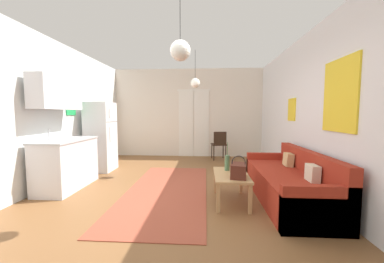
% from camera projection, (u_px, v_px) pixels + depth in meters
% --- Properties ---
extents(ground_plane, '(5.33, 7.90, 0.10)m').
position_uv_depth(ground_plane, '(170.00, 201.00, 3.62)').
color(ground_plane, brown).
extents(wall_back, '(4.93, 0.13, 2.82)m').
position_uv_depth(wall_back, '(188.00, 113.00, 7.18)').
color(wall_back, silver).
rests_on(wall_back, ground_plane).
extents(wall_right, '(0.12, 7.50, 2.82)m').
position_uv_depth(wall_right, '(326.00, 112.00, 3.35)').
color(wall_right, silver).
rests_on(wall_right, ground_plane).
extents(wall_left, '(0.12, 7.50, 2.82)m').
position_uv_depth(wall_left, '(25.00, 112.00, 3.66)').
color(wall_left, silver).
rests_on(wall_left, ground_plane).
extents(area_rug, '(1.41, 3.25, 0.01)m').
position_uv_depth(area_rug, '(167.00, 190.00, 3.98)').
color(area_rug, '#9E4733').
rests_on(area_rug, ground_plane).
extents(couch, '(0.85, 2.15, 0.80)m').
position_uv_depth(couch, '(291.00, 184.00, 3.51)').
color(couch, maroon).
rests_on(couch, ground_plane).
extents(coffee_table, '(0.52, 0.89, 0.45)m').
position_uv_depth(coffee_table, '(231.00, 178.00, 3.44)').
color(coffee_table, tan).
rests_on(coffee_table, ground_plane).
extents(bamboo_vase, '(0.08, 0.08, 0.47)m').
position_uv_depth(bamboo_vase, '(227.00, 163.00, 3.64)').
color(bamboo_vase, '#47704C').
rests_on(bamboo_vase, coffee_table).
extents(handbag, '(0.27, 0.35, 0.32)m').
position_uv_depth(handbag, '(239.00, 170.00, 3.23)').
color(handbag, '#512319').
rests_on(handbag, coffee_table).
extents(refrigerator, '(0.60, 0.63, 1.66)m').
position_uv_depth(refrigerator, '(101.00, 137.00, 5.35)').
color(refrigerator, white).
rests_on(refrigerator, ground_plane).
extents(kitchen_counter, '(0.61, 1.22, 2.05)m').
position_uv_depth(kitchen_counter, '(64.00, 147.00, 4.07)').
color(kitchen_counter, silver).
rests_on(kitchen_counter, ground_plane).
extents(accent_chair, '(0.48, 0.46, 0.86)m').
position_uv_depth(accent_chair, '(219.00, 143.00, 6.62)').
color(accent_chair, black).
rests_on(accent_chair, ground_plane).
extents(pendant_lamp_near, '(0.26, 0.26, 0.78)m').
position_uv_depth(pendant_lamp_near, '(180.00, 51.00, 2.75)').
color(pendant_lamp_near, black).
extents(pendant_lamp_far, '(0.22, 0.22, 0.85)m').
position_uv_depth(pendant_lamp_far, '(195.00, 83.00, 5.02)').
color(pendant_lamp_far, black).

